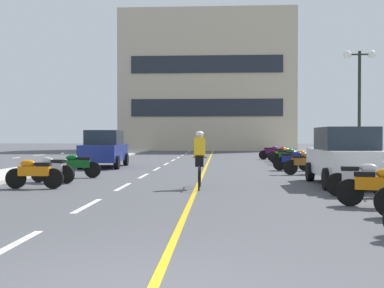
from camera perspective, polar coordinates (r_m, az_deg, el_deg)
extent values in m
plane|color=#47474C|center=(25.72, 1.16, -2.48)|extent=(140.00, 140.00, 0.00)
cube|color=#B7B2A8|center=(29.82, -12.59, -1.92)|extent=(2.40, 72.00, 0.12)
cube|color=#B7B2A8|center=(29.37, 15.57, -1.97)|extent=(2.40, 72.00, 0.12)
cube|color=silver|center=(7.43, -20.45, -11.13)|extent=(0.14, 2.20, 0.01)
cube|color=silver|center=(11.16, -12.11, -7.04)|extent=(0.14, 2.20, 0.01)
cube|color=silver|center=(15.02, -8.05, -4.96)|extent=(0.14, 2.20, 0.01)
cube|color=silver|center=(18.94, -5.68, -3.72)|extent=(0.14, 2.20, 0.01)
cube|color=silver|center=(22.89, -4.12, -2.91)|extent=(0.14, 2.20, 0.01)
cube|color=silver|center=(26.86, -3.03, -2.33)|extent=(0.14, 2.20, 0.01)
cube|color=silver|center=(30.83, -2.22, -1.90)|extent=(0.14, 2.20, 0.01)
cube|color=silver|center=(34.81, -1.59, -1.57)|extent=(0.14, 2.20, 0.01)
cube|color=silver|center=(38.79, -1.09, -1.31)|extent=(0.14, 2.20, 0.01)
cube|color=silver|center=(42.78, -0.69, -1.10)|extent=(0.14, 2.20, 0.01)
cube|color=silver|center=(46.77, -0.35, -0.92)|extent=(0.14, 2.20, 0.01)
cube|color=silver|center=(50.76, -0.07, -0.77)|extent=(0.14, 2.20, 0.01)
cube|color=gold|center=(28.70, 1.88, -2.12)|extent=(0.12, 66.00, 0.01)
cube|color=#BCAD93|center=(54.66, 1.84, 7.06)|extent=(18.34, 9.37, 14.68)
cube|color=#1E232D|center=(49.70, 1.70, 4.27)|extent=(15.41, 0.10, 1.76)
cube|color=#1E232D|center=(50.15, 1.70, 9.30)|extent=(15.41, 0.10, 1.76)
cylinder|color=black|center=(23.63, 18.93, 3.87)|extent=(0.14, 0.14, 5.29)
cylinder|color=black|center=(23.89, 18.96, 9.86)|extent=(1.10, 0.08, 0.08)
sphere|color=white|center=(23.74, 17.67, 9.92)|extent=(0.36, 0.36, 0.36)
sphere|color=white|center=(24.04, 20.24, 9.79)|extent=(0.36, 0.36, 0.36)
cylinder|color=black|center=(17.19, 13.59, -3.16)|extent=(0.22, 0.64, 0.64)
cylinder|color=black|center=(17.56, 19.07, -3.10)|extent=(0.22, 0.64, 0.64)
cylinder|color=black|center=(14.45, 15.50, -3.96)|extent=(0.22, 0.64, 0.64)
cube|color=silver|center=(15.97, 17.47, -2.06)|extent=(1.73, 4.21, 0.80)
cube|color=#1E2833|center=(15.95, 17.48, 0.63)|extent=(1.58, 2.21, 0.70)
cylinder|color=black|center=(25.92, -11.44, -1.77)|extent=(0.25, 0.65, 0.64)
cylinder|color=black|center=(25.61, -7.72, -1.79)|extent=(0.25, 0.65, 0.64)
cylinder|color=black|center=(23.19, -12.90, -2.09)|extent=(0.25, 0.65, 0.64)
cylinder|color=black|center=(22.85, -8.76, -2.13)|extent=(0.25, 0.65, 0.64)
cube|color=navy|center=(24.36, -10.18, -1.00)|extent=(1.88, 4.27, 0.80)
cube|color=#1E2833|center=(24.35, -10.19, 0.77)|extent=(1.65, 2.27, 0.70)
cylinder|color=black|center=(11.37, 17.93, -5.40)|extent=(0.61, 0.24, 0.60)
cube|color=orange|center=(11.36, 20.72, -4.31)|extent=(0.94, 0.49, 0.28)
cube|color=black|center=(11.34, 19.46, -3.30)|extent=(0.49, 0.34, 0.10)
cylinder|color=black|center=(13.18, 21.41, -4.55)|extent=(0.61, 0.22, 0.60)
cylinder|color=black|center=(13.10, 16.61, -4.56)|extent=(0.61, 0.22, 0.60)
cube|color=#B2B2B7|center=(13.11, 19.02, -3.60)|extent=(0.94, 0.45, 0.28)
ellipsoid|color=#B2B2B7|center=(13.11, 19.90, -2.64)|extent=(0.48, 0.32, 0.22)
cube|color=black|center=(13.08, 17.93, -2.72)|extent=(0.48, 0.32, 0.10)
cylinder|color=silver|center=(13.14, 21.42, -1.94)|extent=(0.15, 0.59, 0.03)
cylinder|color=black|center=(15.24, -19.85, -3.80)|extent=(0.60, 0.12, 0.60)
cylinder|color=black|center=(14.88, -15.88, -3.89)|extent=(0.60, 0.12, 0.60)
cube|color=orange|center=(15.03, -17.90, -3.01)|extent=(0.91, 0.31, 0.28)
ellipsoid|color=orange|center=(15.08, -18.62, -2.17)|extent=(0.45, 0.26, 0.22)
cube|color=black|center=(14.94, -16.99, -2.26)|extent=(0.45, 0.26, 0.10)
cylinder|color=silver|center=(15.20, -19.87, -1.55)|extent=(0.05, 0.60, 0.03)
cylinder|color=black|center=(17.07, -17.45, -3.28)|extent=(0.60, 0.28, 0.60)
cylinder|color=black|center=(16.40, -14.45, -3.44)|extent=(0.60, 0.28, 0.60)
cube|color=#B2B2B7|center=(16.71, -15.99, -2.61)|extent=(0.94, 0.55, 0.28)
ellipsoid|color=#B2B2B7|center=(16.82, -16.53, -1.83)|extent=(0.49, 0.37, 0.22)
cube|color=black|center=(16.55, -15.30, -1.94)|extent=(0.49, 0.37, 0.10)
cylinder|color=silver|center=(17.04, -17.46, -1.27)|extent=(0.22, 0.58, 0.03)
cylinder|color=black|center=(18.53, -14.90, -2.93)|extent=(0.61, 0.18, 0.60)
cylinder|color=black|center=(18.37, -11.51, -2.95)|extent=(0.61, 0.18, 0.60)
cube|color=#0C4C19|center=(18.43, -13.21, -2.26)|extent=(0.93, 0.41, 0.28)
ellipsoid|color=#0C4C19|center=(18.45, -13.83, -1.58)|extent=(0.47, 0.30, 0.22)
cube|color=black|center=(18.38, -12.44, -1.64)|extent=(0.47, 0.30, 0.10)
cylinder|color=silver|center=(18.50, -14.90, -1.08)|extent=(0.11, 0.60, 0.03)
cylinder|color=black|center=(20.28, 14.20, -2.60)|extent=(0.60, 0.29, 0.60)
cylinder|color=black|center=(19.76, 11.42, -2.68)|extent=(0.60, 0.29, 0.60)
cube|color=brown|center=(20.00, 12.83, -2.01)|extent=(0.94, 0.55, 0.28)
ellipsoid|color=brown|center=(20.09, 13.33, -1.37)|extent=(0.49, 0.37, 0.22)
cube|color=black|center=(19.88, 12.19, -1.45)|extent=(0.49, 0.37, 0.10)
cylinder|color=silver|center=(20.25, 14.20, -0.90)|extent=(0.22, 0.58, 0.03)
cylinder|color=black|center=(22.02, 13.04, -2.31)|extent=(0.61, 0.24, 0.60)
cylinder|color=black|center=(22.12, 10.20, -2.29)|extent=(0.61, 0.24, 0.60)
cube|color=navy|center=(22.05, 11.62, -1.73)|extent=(0.94, 0.49, 0.28)
ellipsoid|color=navy|center=(22.02, 12.14, -1.16)|extent=(0.48, 0.34, 0.22)
cube|color=black|center=(22.07, 10.98, -1.20)|extent=(0.48, 0.34, 0.10)
cylinder|color=silver|center=(21.99, 13.05, -0.75)|extent=(0.17, 0.59, 0.03)
cylinder|color=black|center=(24.05, 13.35, -2.04)|extent=(0.61, 0.25, 0.60)
cylinder|color=black|center=(24.15, 10.74, -2.01)|extent=(0.61, 0.25, 0.60)
cube|color=orange|center=(24.08, 12.05, -1.50)|extent=(0.94, 0.49, 0.28)
ellipsoid|color=orange|center=(24.06, 12.52, -0.98)|extent=(0.49, 0.34, 0.22)
cube|color=black|center=(24.10, 11.46, -1.02)|extent=(0.49, 0.34, 0.10)
cylinder|color=silver|center=(24.02, 13.35, -0.61)|extent=(0.18, 0.59, 0.03)
cylinder|color=black|center=(26.81, 12.09, -1.72)|extent=(0.61, 0.19, 0.60)
cylinder|color=black|center=(26.49, 9.82, -1.75)|extent=(0.61, 0.19, 0.60)
cube|color=#0C4C19|center=(26.63, 10.96, -1.26)|extent=(0.93, 0.42, 0.28)
ellipsoid|color=#0C4C19|center=(26.68, 11.38, -0.79)|extent=(0.47, 0.31, 0.22)
cube|color=black|center=(26.55, 10.45, -0.84)|extent=(0.47, 0.31, 0.10)
cylinder|color=silver|center=(26.78, 12.09, -0.44)|extent=(0.13, 0.60, 0.03)
cylinder|color=black|center=(28.77, 11.56, -1.54)|extent=(0.60, 0.28, 0.60)
cylinder|color=black|center=(28.30, 9.56, -1.57)|extent=(0.60, 0.28, 0.60)
cube|color=orange|center=(28.52, 10.57, -1.11)|extent=(0.94, 0.54, 0.28)
ellipsoid|color=orange|center=(28.60, 10.93, -0.67)|extent=(0.49, 0.36, 0.22)
cube|color=black|center=(28.41, 10.11, -0.72)|extent=(0.49, 0.36, 0.10)
cylinder|color=silver|center=(28.75, 11.56, -0.34)|extent=(0.21, 0.58, 0.03)
cylinder|color=black|center=(30.55, 11.18, -1.39)|extent=(0.60, 0.29, 0.60)
cylinder|color=black|center=(30.06, 9.32, -1.42)|extent=(0.60, 0.29, 0.60)
cube|color=maroon|center=(30.29, 10.26, -0.99)|extent=(0.94, 0.56, 0.28)
ellipsoid|color=maroon|center=(30.37, 10.60, -0.57)|extent=(0.49, 0.37, 0.22)
cube|color=black|center=(30.17, 9.84, -0.62)|extent=(0.49, 0.37, 0.10)
cylinder|color=silver|center=(30.53, 11.19, -0.27)|extent=(0.23, 0.58, 0.03)
cylinder|color=black|center=(32.44, 10.19, -1.25)|extent=(0.61, 0.22, 0.60)
cylinder|color=black|center=(32.10, 8.33, -1.27)|extent=(0.61, 0.22, 0.60)
cube|color=#590C59|center=(32.26, 9.27, -0.87)|extent=(0.94, 0.46, 0.28)
ellipsoid|color=#590C59|center=(32.32, 9.61, -0.48)|extent=(0.48, 0.32, 0.22)
cube|color=black|center=(32.18, 8.84, -0.52)|extent=(0.48, 0.32, 0.10)
cylinder|color=silver|center=(32.42, 10.19, -0.19)|extent=(0.15, 0.59, 0.03)
torus|color=black|center=(14.97, 0.94, -3.67)|extent=(0.05, 0.72, 0.72)
torus|color=black|center=(13.93, 0.82, -4.02)|extent=(0.05, 0.72, 0.72)
cylinder|color=black|center=(14.40, 0.88, -2.66)|extent=(0.05, 0.95, 0.04)
cube|color=black|center=(14.24, 0.86, -1.81)|extent=(0.10, 0.20, 0.06)
cylinder|color=black|center=(14.84, 0.93, -1.59)|extent=(0.42, 0.04, 0.03)
cube|color=black|center=(14.29, 0.87, -2.09)|extent=(0.24, 0.36, 0.28)
cube|color=yellow|center=(14.43, 0.89, -0.47)|extent=(0.33, 0.46, 0.61)
sphere|color=tan|center=(14.55, 0.90, 0.92)|extent=(0.20, 0.20, 0.20)
ellipsoid|color=white|center=(14.55, 0.90, 1.20)|extent=(0.24, 0.26, 0.16)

